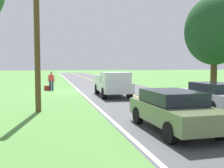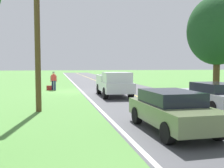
{
  "view_description": "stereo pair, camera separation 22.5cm",
  "coord_description": "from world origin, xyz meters",
  "px_view_note": "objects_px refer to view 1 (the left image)",
  "views": [
    {
      "loc": [
        1.56,
        23.62,
        2.32
      ],
      "look_at": [
        -1.38,
        10.95,
        1.4
      ],
      "focal_mm": 42.4,
      "sensor_mm": 36.0,
      "label": 1
    },
    {
      "loc": [
        1.34,
        23.67,
        2.32
      ],
      "look_at": [
        -1.38,
        10.95,
        1.4
      ],
      "focal_mm": 42.4,
      "sensor_mm": 36.0,
      "label": 2
    }
  ],
  "objects_px": {
    "sedan_ahead_same_lane": "(173,109)",
    "sedan_mid_oncoming": "(212,95)",
    "hitchhiker_walking": "(51,80)",
    "suitcase_carried": "(47,88)",
    "utility_pole_roadside": "(37,36)",
    "tree_far_side_near": "(215,31)",
    "pickup_truck_passing": "(113,83)"
  },
  "relations": [
    {
      "from": "hitchhiker_walking",
      "to": "tree_far_side_near",
      "type": "relative_size",
      "value": 0.21
    },
    {
      "from": "hitchhiker_walking",
      "to": "suitcase_carried",
      "type": "bearing_deg",
      "value": 7.93
    },
    {
      "from": "tree_far_side_near",
      "to": "utility_pole_roadside",
      "type": "height_order",
      "value": "tree_far_side_near"
    },
    {
      "from": "suitcase_carried",
      "to": "utility_pole_roadside",
      "type": "height_order",
      "value": "utility_pole_roadside"
    },
    {
      "from": "hitchhiker_walking",
      "to": "utility_pole_roadside",
      "type": "distance_m",
      "value": 11.86
    },
    {
      "from": "sedan_mid_oncoming",
      "to": "utility_pole_roadside",
      "type": "xyz_separation_m",
      "value": [
        8.89,
        -1.33,
        2.99
      ]
    },
    {
      "from": "sedan_ahead_same_lane",
      "to": "tree_far_side_near",
      "type": "bearing_deg",
      "value": -129.15
    },
    {
      "from": "sedan_mid_oncoming",
      "to": "utility_pole_roadside",
      "type": "relative_size",
      "value": 0.59
    },
    {
      "from": "sedan_ahead_same_lane",
      "to": "suitcase_carried",
      "type": "bearing_deg",
      "value": -74.3
    },
    {
      "from": "suitcase_carried",
      "to": "sedan_ahead_same_lane",
      "type": "relative_size",
      "value": 0.1
    },
    {
      "from": "sedan_ahead_same_lane",
      "to": "sedan_mid_oncoming",
      "type": "height_order",
      "value": "same"
    },
    {
      "from": "suitcase_carried",
      "to": "tree_far_side_near",
      "type": "bearing_deg",
      "value": 73.42
    },
    {
      "from": "sedan_ahead_same_lane",
      "to": "sedan_mid_oncoming",
      "type": "relative_size",
      "value": 1.01
    },
    {
      "from": "tree_far_side_near",
      "to": "utility_pole_roadside",
      "type": "bearing_deg",
      "value": 24.52
    },
    {
      "from": "tree_far_side_near",
      "to": "utility_pole_roadside",
      "type": "relative_size",
      "value": 1.09
    },
    {
      "from": "tree_far_side_near",
      "to": "sedan_ahead_same_lane",
      "type": "distance_m",
      "value": 15.5
    },
    {
      "from": "pickup_truck_passing",
      "to": "tree_far_side_near",
      "type": "bearing_deg",
      "value": -174.0
    },
    {
      "from": "utility_pole_roadside",
      "to": "hitchhiker_walking",
      "type": "bearing_deg",
      "value": -93.3
    },
    {
      "from": "tree_far_side_near",
      "to": "sedan_ahead_same_lane",
      "type": "height_order",
      "value": "tree_far_side_near"
    },
    {
      "from": "hitchhiker_walking",
      "to": "suitcase_carried",
      "type": "relative_size",
      "value": 3.8
    },
    {
      "from": "pickup_truck_passing",
      "to": "sedan_ahead_same_lane",
      "type": "bearing_deg",
      "value": 88.62
    },
    {
      "from": "sedan_ahead_same_lane",
      "to": "hitchhiker_walking",
      "type": "bearing_deg",
      "value": -75.72
    },
    {
      "from": "sedan_ahead_same_lane",
      "to": "sedan_mid_oncoming",
      "type": "xyz_separation_m",
      "value": [
        -4.02,
        -3.68,
        0.0
      ]
    },
    {
      "from": "hitchhiker_walking",
      "to": "pickup_truck_passing",
      "type": "relative_size",
      "value": 0.32
    },
    {
      "from": "hitchhiker_walking",
      "to": "sedan_ahead_same_lane",
      "type": "bearing_deg",
      "value": 104.28
    },
    {
      "from": "hitchhiker_walking",
      "to": "sedan_mid_oncoming",
      "type": "relative_size",
      "value": 0.4
    },
    {
      "from": "sedan_ahead_same_lane",
      "to": "utility_pole_roadside",
      "type": "relative_size",
      "value": 0.59
    },
    {
      "from": "suitcase_carried",
      "to": "sedan_ahead_same_lane",
      "type": "distance_m",
      "value": 17.12
    },
    {
      "from": "pickup_truck_passing",
      "to": "tree_far_side_near",
      "type": "height_order",
      "value": "tree_far_side_near"
    },
    {
      "from": "hitchhiker_walking",
      "to": "pickup_truck_passing",
      "type": "height_order",
      "value": "pickup_truck_passing"
    },
    {
      "from": "pickup_truck_passing",
      "to": "sedan_ahead_same_lane",
      "type": "xyz_separation_m",
      "value": [
        0.25,
        10.55,
        -0.21
      ]
    },
    {
      "from": "tree_far_side_near",
      "to": "sedan_mid_oncoming",
      "type": "distance_m",
      "value": 10.49
    }
  ]
}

